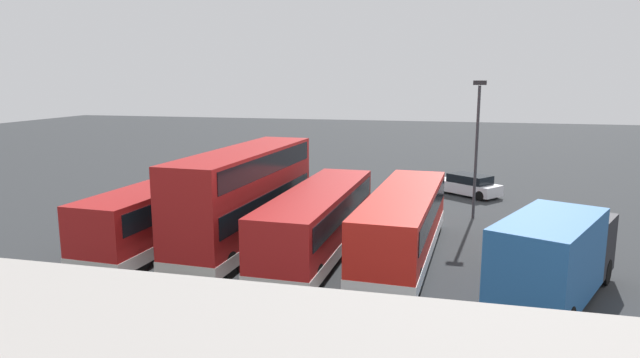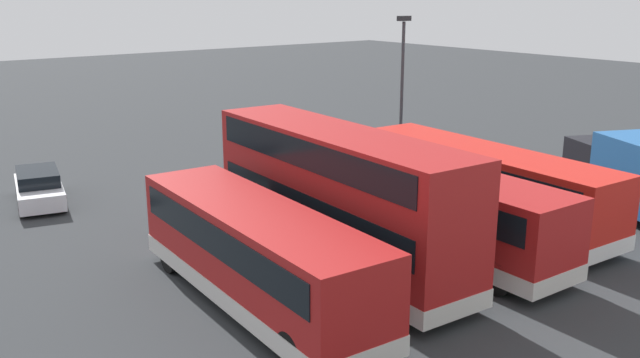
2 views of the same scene
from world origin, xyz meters
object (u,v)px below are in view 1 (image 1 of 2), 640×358
(car_hatchback_silver, at_px, (468,185))
(lamp_post_tall, at_px, (477,139))
(waste_bin_yellow, at_px, (303,192))
(box_truck_blue, at_px, (555,255))
(bus_single_deck_fourth, at_px, (164,212))
(bus_single_deck_second, at_px, (319,219))
(car_small_green, at_px, (239,178))
(bus_single_deck_near_end, at_px, (403,222))
(bus_double_decker_third, at_px, (246,195))

(car_hatchback_silver, relative_size, lamp_post_tall, 0.60)
(lamp_post_tall, bearing_deg, waste_bin_yellow, -12.65)
(box_truck_blue, bearing_deg, car_hatchback_silver, -81.70)
(bus_single_deck_fourth, distance_m, box_truck_blue, 16.79)
(bus_single_deck_second, xyz_separation_m, car_small_green, (9.37, -13.62, -0.92))
(car_small_green, distance_m, lamp_post_tall, 17.48)
(bus_single_deck_second, relative_size, box_truck_blue, 1.46)
(waste_bin_yellow, bearing_deg, bus_single_deck_second, 108.99)
(bus_single_deck_near_end, distance_m, car_small_green, 18.53)
(bus_single_deck_fourth, bearing_deg, bus_single_deck_near_end, -175.15)
(bus_single_deck_near_end, bearing_deg, car_hatchback_silver, -101.87)
(bus_double_decker_third, distance_m, box_truck_blue, 13.37)
(bus_double_decker_third, distance_m, bus_single_deck_fourth, 3.92)
(car_hatchback_silver, xyz_separation_m, waste_bin_yellow, (10.38, 3.92, -0.23))
(bus_single_deck_near_end, distance_m, car_hatchback_silver, 14.55)
(bus_double_decker_third, bearing_deg, bus_single_deck_near_end, 179.99)
(bus_single_deck_near_end, bearing_deg, waste_bin_yellow, -54.30)
(box_truck_blue, height_order, car_hatchback_silver, box_truck_blue)
(car_small_green, bearing_deg, bus_single_deck_near_end, 134.84)
(bus_single_deck_second, xyz_separation_m, bus_single_deck_fourth, (7.32, 0.44, -0.00))
(lamp_post_tall, bearing_deg, bus_single_deck_fourth, 31.93)
(car_hatchback_silver, distance_m, lamp_post_tall, 7.35)
(bus_double_decker_third, bearing_deg, car_small_green, -66.27)
(bus_single_deck_near_end, xyz_separation_m, car_small_green, (13.05, -13.12, -0.92))
(bus_single_deck_near_end, relative_size, lamp_post_tall, 1.51)
(car_hatchback_silver, relative_size, car_small_green, 0.96)
(bus_single_deck_near_end, relative_size, car_small_green, 2.42)
(bus_single_deck_near_end, xyz_separation_m, box_truck_blue, (-5.58, 3.58, 0.08))
(lamp_post_tall, bearing_deg, bus_double_decker_third, 37.05)
(car_small_green, relative_size, waste_bin_yellow, 5.04)
(bus_single_deck_fourth, xyz_separation_m, car_hatchback_silver, (-13.99, -15.14, -0.92))
(lamp_post_tall, height_order, waste_bin_yellow, lamp_post_tall)
(box_truck_blue, height_order, car_small_green, box_truck_blue)
(car_hatchback_silver, bearing_deg, car_small_green, 3.86)
(bus_double_decker_third, xyz_separation_m, box_truck_blue, (-12.86, 3.58, -0.74))
(bus_single_deck_second, xyz_separation_m, box_truck_blue, (-9.26, 3.08, 0.08))
(bus_single_deck_near_end, relative_size, waste_bin_yellow, 12.16)
(bus_double_decker_third, height_order, bus_single_deck_fourth, bus_double_decker_third)
(bus_double_decker_third, xyz_separation_m, bus_single_deck_fourth, (3.71, 0.93, -0.83))
(bus_single_deck_fourth, relative_size, box_truck_blue, 1.33)
(box_truck_blue, xyz_separation_m, car_hatchback_silver, (2.59, -17.78, -1.01))
(car_small_green, bearing_deg, bus_single_deck_fourth, 98.31)
(bus_single_deck_second, bearing_deg, bus_double_decker_third, -7.81)
(box_truck_blue, xyz_separation_m, lamp_post_tall, (2.39, -11.49, 2.79))
(bus_single_deck_near_end, height_order, car_hatchback_silver, bus_single_deck_near_end)
(bus_single_deck_second, height_order, box_truck_blue, box_truck_blue)
(box_truck_blue, bearing_deg, lamp_post_tall, -78.26)
(bus_single_deck_near_end, relative_size, box_truck_blue, 1.47)
(waste_bin_yellow, bearing_deg, bus_double_decker_third, 90.59)
(bus_single_deck_fourth, relative_size, waste_bin_yellow, 10.99)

